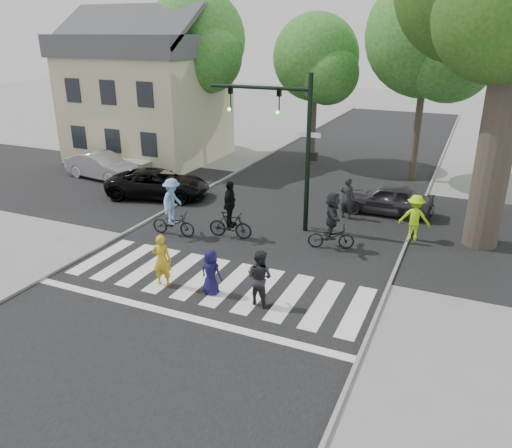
{
  "coord_description": "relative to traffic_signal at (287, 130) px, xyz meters",
  "views": [
    {
      "loc": [
        6.85,
        -11.26,
        7.34
      ],
      "look_at": [
        0.5,
        3.0,
        1.3
      ],
      "focal_mm": 35.0,
      "sensor_mm": 36.0,
      "label": 1
    }
  ],
  "objects": [
    {
      "name": "ground",
      "position": [
        -0.35,
        -6.2,
        -3.9
      ],
      "size": [
        120.0,
        120.0,
        0.0
      ],
      "primitive_type": "plane",
      "color": "gray",
      "rests_on": "ground"
    },
    {
      "name": "road_stem",
      "position": [
        -0.35,
        -1.2,
        -3.9
      ],
      "size": [
        10.0,
        70.0,
        0.01
      ],
      "primitive_type": "cube",
      "color": "black",
      "rests_on": "ground"
    },
    {
      "name": "road_cross",
      "position": [
        -0.35,
        1.8,
        -3.89
      ],
      "size": [
        70.0,
        10.0,
        0.01
      ],
      "primitive_type": "cube",
      "color": "black",
      "rests_on": "ground"
    },
    {
      "name": "curb_left",
      "position": [
        -5.4,
        -1.2,
        -3.85
      ],
      "size": [
        0.1,
        70.0,
        0.1
      ],
      "primitive_type": "cube",
      "color": "gray",
      "rests_on": "ground"
    },
    {
      "name": "curb_right",
      "position": [
        4.7,
        -1.2,
        -3.85
      ],
      "size": [
        0.1,
        70.0,
        0.1
      ],
      "primitive_type": "cube",
      "color": "gray",
      "rests_on": "ground"
    },
    {
      "name": "crosswalk",
      "position": [
        -0.35,
        -5.54,
        -3.89
      ],
      "size": [
        10.0,
        3.85,
        0.01
      ],
      "color": "silver",
      "rests_on": "ground"
    },
    {
      "name": "traffic_signal",
      "position": [
        0.0,
        0.0,
        0.0
      ],
      "size": [
        4.45,
        0.29,
        6.0
      ],
      "color": "black",
      "rests_on": "ground"
    },
    {
      "name": "bg_tree_0",
      "position": [
        -14.09,
        9.8,
        2.24
      ],
      "size": [
        5.46,
        5.2,
        8.97
      ],
      "color": "brown",
      "rests_on": "ground"
    },
    {
      "name": "bg_tree_1",
      "position": [
        -9.06,
        9.28,
        2.75
      ],
      "size": [
        6.09,
        5.8,
        9.8
      ],
      "color": "brown",
      "rests_on": "ground"
    },
    {
      "name": "bg_tree_2",
      "position": [
        -2.11,
        10.42,
        1.88
      ],
      "size": [
        5.04,
        4.8,
        8.4
      ],
      "color": "brown",
      "rests_on": "ground"
    },
    {
      "name": "bg_tree_3",
      "position": [
        3.95,
        9.07,
        3.04
      ],
      "size": [
        6.3,
        6.0,
        10.2
      ],
      "color": "brown",
      "rests_on": "ground"
    },
    {
      "name": "house",
      "position": [
        -11.85,
        7.78,
        -0.1
      ],
      "size": [
        8.4,
        8.1,
        8.82
      ],
      "color": "beige",
      "rests_on": "ground"
    },
    {
      "name": "pedestrian_woman",
      "position": [
        -1.73,
        -6.05,
        -3.07
      ],
      "size": [
        0.68,
        0.52,
        1.67
      ],
      "primitive_type": "imported",
      "rotation": [
        0.0,
        0.0,
        3.36
      ],
      "color": "gold",
      "rests_on": "ground"
    },
    {
      "name": "pedestrian_child",
      "position": [
        -0.09,
        -5.93,
        -3.19
      ],
      "size": [
        0.73,
        0.52,
        1.41
      ],
      "primitive_type": "imported",
      "rotation": [
        0.0,
        0.0,
        3.04
      ],
      "color": "#14113E",
      "rests_on": "ground"
    },
    {
      "name": "pedestrian_adult",
      "position": [
        1.46,
        -5.9,
        -3.06
      ],
      "size": [
        0.92,
        0.78,
        1.67
      ],
      "primitive_type": "imported",
      "rotation": [
        0.0,
        0.0,
        2.94
      ],
      "color": "black",
      "rests_on": "ground"
    },
    {
      "name": "cyclist_left",
      "position": [
        -3.65,
        -2.46,
        -2.93
      ],
      "size": [
        1.81,
        1.19,
        2.25
      ],
      "color": "black",
      "rests_on": "ground"
    },
    {
      "name": "cyclist_mid",
      "position": [
        -1.53,
        -1.82,
        -2.99
      ],
      "size": [
        1.75,
        1.08,
        2.23
      ],
      "color": "black",
      "rests_on": "ground"
    },
    {
      "name": "cyclist_right",
      "position": [
        2.23,
        -1.22,
        -2.96
      ],
      "size": [
        1.75,
        1.62,
        2.1
      ],
      "color": "black",
      "rests_on": "ground"
    },
    {
      "name": "car_suv",
      "position": [
        -6.85,
        1.23,
        -3.24
      ],
      "size": [
        5.16,
        3.3,
        1.32
      ],
      "primitive_type": "imported",
      "rotation": [
        0.0,
        0.0,
        1.82
      ],
      "color": "black",
      "rests_on": "ground"
    },
    {
      "name": "car_silver",
      "position": [
        -11.41,
        2.71,
        -3.2
      ],
      "size": [
        4.39,
        2.02,
        1.4
      ],
      "primitive_type": "imported",
      "rotation": [
        0.0,
        0.0,
        1.44
      ],
      "color": "#B4B3B9",
      "rests_on": "ground"
    },
    {
      "name": "car_grey",
      "position": [
        3.38,
        3.33,
        -3.24
      ],
      "size": [
        3.89,
        1.59,
        1.32
      ],
      "primitive_type": "imported",
      "rotation": [
        0.0,
        0.0,
        -1.56
      ],
      "color": "#2D2C31",
      "rests_on": "ground"
    },
    {
      "name": "bystander_hivis",
      "position": [
        4.83,
        0.81,
        -3.03
      ],
      "size": [
        1.15,
        0.69,
        1.75
      ],
      "primitive_type": "imported",
      "rotation": [
        0.0,
        0.0,
        3.17
      ],
      "color": "#B4FF11",
      "rests_on": "ground"
    },
    {
      "name": "bystander_dark",
      "position": [
        1.96,
        2.05,
        -3.01
      ],
      "size": [
        0.72,
        0.54,
        1.78
      ],
      "primitive_type": "imported",
      "rotation": [
        0.0,
        0.0,
        2.95
      ],
      "color": "black",
      "rests_on": "ground"
    }
  ]
}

